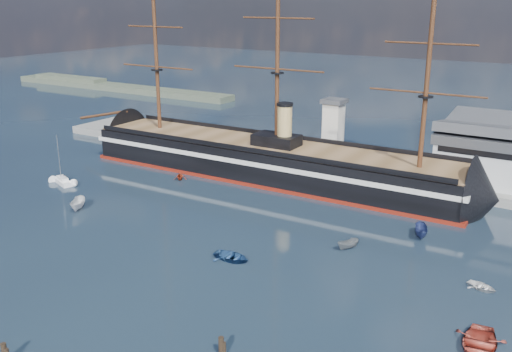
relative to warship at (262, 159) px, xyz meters
The scene contains 13 objects.
ground 22.08m from the warship, 67.13° to the right, with size 600.00×600.00×0.00m, color #172230.
quay 24.74m from the warship, 40.95° to the left, with size 180.00×18.00×2.00m, color slate.
quay_tower 18.23m from the warship, 48.66° to the left, with size 5.00×5.00×15.00m.
shoreline 150.79m from the warship, 150.17° to the left, with size 120.00×10.00×4.00m.
warship is the anchor object (origin of this frame).
sailboat 44.41m from the warship, 140.80° to the right, with size 7.14×4.36×11.00m.
motorboat_a 42.01m from the warship, 116.49° to the right, with size 6.87×2.52×2.75m, color white.
motorboat_b 44.39m from the warship, 64.70° to the right, with size 3.78×1.51×1.76m, color navy.
motorboat_c 42.31m from the warship, 39.13° to the right, with size 4.95×1.82×1.98m, color slate.
motorboat_d 19.08m from the warship, 139.95° to the right, with size 5.37×2.33×1.97m, color maroon.
motorboat_e 61.38m from the warship, 28.27° to the right, with size 2.55×1.02×1.19m, color silver.
motorboat_f 44.25m from the warship, 20.45° to the right, with size 6.41×2.35×2.57m, color navy.
motorboat_g 72.14m from the warship, 38.14° to the right, with size 5.11×2.04×2.38m, color #99362A.
Camera 1 is at (56.58, -46.48, 39.11)m, focal length 40.00 mm.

